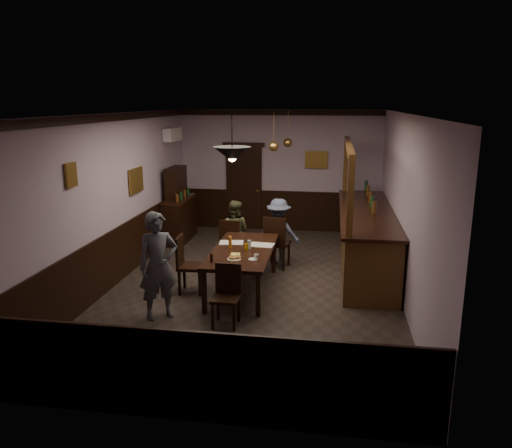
% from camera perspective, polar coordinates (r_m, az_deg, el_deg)
% --- Properties ---
extents(room, '(5.01, 8.01, 3.01)m').
position_cam_1_polar(room, '(8.61, -0.16, 2.48)').
color(room, '#2D2621').
rests_on(room, ground).
extents(dining_table, '(1.01, 2.20, 0.75)m').
position_cam_1_polar(dining_table, '(8.51, -1.54, -3.31)').
color(dining_table, black).
rests_on(dining_table, ground).
extents(chair_far_left, '(0.46, 0.46, 0.96)m').
position_cam_1_polar(chair_far_left, '(9.84, -2.86, -1.92)').
color(chair_far_left, black).
rests_on(chair_far_left, ground).
extents(chair_far_right, '(0.53, 0.53, 1.05)m').
position_cam_1_polar(chair_far_right, '(9.68, 2.32, -1.86)').
color(chair_far_right, black).
rests_on(chair_far_right, ground).
extents(chair_near, '(0.40, 0.40, 0.90)m').
position_cam_1_polar(chair_near, '(7.35, -3.35, -7.77)').
color(chair_near, black).
rests_on(chair_near, ground).
extents(chair_side, '(0.45, 0.45, 0.99)m').
position_cam_1_polar(chair_side, '(8.57, -7.93, -4.30)').
color(chair_side, black).
rests_on(chair_side, ground).
extents(person_standing, '(0.71, 0.67, 1.64)m').
position_cam_1_polar(person_standing, '(7.58, -11.10, -4.70)').
color(person_standing, '#4C4E57').
rests_on(person_standing, ground).
extents(person_seated_left, '(0.69, 0.57, 1.28)m').
position_cam_1_polar(person_seated_left, '(10.07, -2.50, -0.86)').
color(person_seated_left, '#4D4E2F').
rests_on(person_seated_left, ground).
extents(person_seated_right, '(0.94, 0.64, 1.34)m').
position_cam_1_polar(person_seated_right, '(9.93, 2.60, -0.90)').
color(person_seated_right, '#4B536C').
rests_on(person_seated_right, ground).
extents(newspaper_left, '(0.46, 0.36, 0.01)m').
position_cam_1_polar(newspaper_left, '(8.88, -2.83, -2.12)').
color(newspaper_left, silver).
rests_on(newspaper_left, dining_table).
extents(newspaper_right, '(0.45, 0.34, 0.01)m').
position_cam_1_polar(newspaper_right, '(8.72, 0.63, -2.40)').
color(newspaper_right, silver).
rests_on(newspaper_right, dining_table).
extents(napkin, '(0.15, 0.15, 0.00)m').
position_cam_1_polar(napkin, '(8.22, -2.38, -3.45)').
color(napkin, '#DEC252').
rests_on(napkin, dining_table).
extents(saucer, '(0.15, 0.15, 0.01)m').
position_cam_1_polar(saucer, '(7.94, -0.34, -4.05)').
color(saucer, white).
rests_on(saucer, dining_table).
extents(coffee_cup, '(0.08, 0.08, 0.07)m').
position_cam_1_polar(coffee_cup, '(7.93, 0.03, -3.74)').
color(coffee_cup, white).
rests_on(coffee_cup, saucer).
extents(pastry_plate, '(0.22, 0.22, 0.01)m').
position_cam_1_polar(pastry_plate, '(7.95, -2.52, -4.03)').
color(pastry_plate, white).
rests_on(pastry_plate, dining_table).
extents(pastry_ring_a, '(0.13, 0.13, 0.04)m').
position_cam_1_polar(pastry_ring_a, '(7.94, -2.67, -3.85)').
color(pastry_ring_a, '#C68C47').
rests_on(pastry_ring_a, pastry_plate).
extents(pastry_ring_b, '(0.13, 0.13, 0.04)m').
position_cam_1_polar(pastry_ring_b, '(7.97, -2.18, -3.78)').
color(pastry_ring_b, '#C68C47').
rests_on(pastry_ring_b, pastry_plate).
extents(soda_can, '(0.07, 0.07, 0.12)m').
position_cam_1_polar(soda_can, '(8.40, -1.14, -2.65)').
color(soda_can, yellow).
rests_on(soda_can, dining_table).
extents(beer_glass, '(0.06, 0.06, 0.20)m').
position_cam_1_polar(beer_glass, '(8.55, -2.97, -2.08)').
color(beer_glass, '#BF721E').
rests_on(beer_glass, dining_table).
extents(water_glass, '(0.06, 0.06, 0.15)m').
position_cam_1_polar(water_glass, '(8.50, -0.78, -2.35)').
color(water_glass, silver).
rests_on(water_glass, dining_table).
extents(pepper_mill, '(0.04, 0.04, 0.14)m').
position_cam_1_polar(pepper_mill, '(7.85, -5.11, -3.84)').
color(pepper_mill, black).
rests_on(pepper_mill, dining_table).
extents(sideboard, '(0.47, 1.31, 1.73)m').
position_cam_1_polar(sideboard, '(11.76, -8.84, 1.43)').
color(sideboard, black).
rests_on(sideboard, ground).
extents(bar_counter, '(1.01, 4.33, 2.43)m').
position_cam_1_polar(bar_counter, '(9.99, 12.40, -1.46)').
color(bar_counter, '#523215').
rests_on(bar_counter, ground).
extents(door_back, '(0.90, 0.06, 2.10)m').
position_cam_1_polar(door_back, '(12.66, -1.38, 4.11)').
color(door_back, black).
rests_on(door_back, ground).
extents(ac_unit, '(0.20, 0.85, 0.30)m').
position_cam_1_polar(ac_unit, '(11.85, -9.52, 10.08)').
color(ac_unit, white).
rests_on(ac_unit, ground).
extents(picture_left_small, '(0.04, 0.28, 0.36)m').
position_cam_1_polar(picture_left_small, '(7.79, -20.37, 5.27)').
color(picture_left_small, olive).
rests_on(picture_left_small, ground).
extents(picture_left_large, '(0.04, 0.62, 0.48)m').
position_cam_1_polar(picture_left_large, '(10.00, -13.54, 4.87)').
color(picture_left_large, olive).
rests_on(picture_left_large, ground).
extents(picture_back, '(0.55, 0.04, 0.42)m').
position_cam_1_polar(picture_back, '(12.38, 6.90, 7.30)').
color(picture_back, olive).
rests_on(picture_back, ground).
extents(pendant_iron, '(0.56, 0.56, 0.67)m').
position_cam_1_polar(pendant_iron, '(7.38, -2.73, 7.96)').
color(pendant_iron, black).
rests_on(pendant_iron, ground).
extents(pendant_brass_mid, '(0.20, 0.20, 0.81)m').
position_cam_1_polar(pendant_brass_mid, '(10.29, 2.02, 8.85)').
color(pendant_brass_mid, '#BF8C3F').
rests_on(pendant_brass_mid, ground).
extents(pendant_brass_far, '(0.20, 0.20, 0.81)m').
position_cam_1_polar(pendant_brass_far, '(11.23, 3.65, 9.25)').
color(pendant_brass_far, '#BF8C3F').
rests_on(pendant_brass_far, ground).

